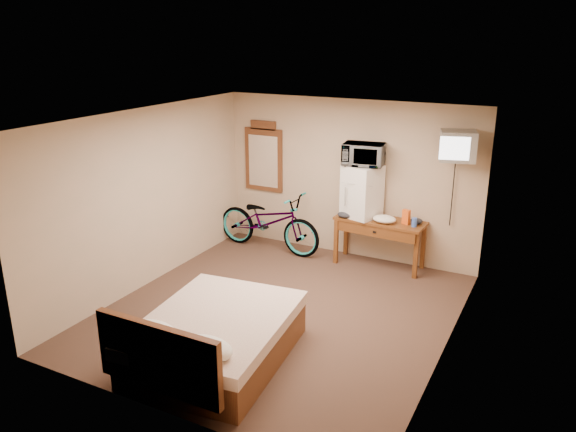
% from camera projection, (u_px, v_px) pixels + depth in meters
% --- Properties ---
extents(room, '(4.60, 4.64, 2.50)m').
position_uv_depth(room, '(280.00, 220.00, 6.90)').
color(room, '#412B20').
rests_on(room, ground).
extents(desk, '(1.38, 0.59, 0.75)m').
position_uv_depth(desk, '(379.00, 228.00, 8.50)').
color(desk, brown).
rests_on(desk, floor).
extents(mini_fridge, '(0.61, 0.60, 0.81)m').
position_uv_depth(mini_fridge, '(362.00, 191.00, 8.52)').
color(mini_fridge, white).
rests_on(mini_fridge, desk).
extents(microwave, '(0.65, 0.49, 0.33)m').
position_uv_depth(microwave, '(364.00, 154.00, 8.34)').
color(microwave, white).
rests_on(microwave, mini_fridge).
extents(snack_bag, '(0.12, 0.10, 0.22)m').
position_uv_depth(snack_bag, '(406.00, 217.00, 8.27)').
color(snack_bag, '#F55915').
rests_on(snack_bag, desk).
extents(blue_cup, '(0.08, 0.08, 0.13)m').
position_uv_depth(blue_cup, '(414.00, 222.00, 8.17)').
color(blue_cup, blue).
rests_on(blue_cup, desk).
extents(cloth_cream, '(0.35, 0.27, 0.11)m').
position_uv_depth(cloth_cream, '(384.00, 219.00, 8.35)').
color(cloth_cream, white).
rests_on(cloth_cream, desk).
extents(cloth_dark_a, '(0.24, 0.18, 0.09)m').
position_uv_depth(cloth_dark_a, '(345.00, 215.00, 8.58)').
color(cloth_dark_a, black).
rests_on(cloth_dark_a, desk).
extents(cloth_dark_b, '(0.18, 0.15, 0.08)m').
position_uv_depth(cloth_dark_b, '(417.00, 221.00, 8.31)').
color(cloth_dark_b, black).
rests_on(cloth_dark_b, desk).
extents(crt_television, '(0.56, 0.63, 0.41)m').
position_uv_depth(crt_television, '(458.00, 146.00, 7.65)').
color(crt_television, black).
rests_on(crt_television, room).
extents(wall_mirror, '(0.70, 0.04, 1.19)m').
position_uv_depth(wall_mirror, '(264.00, 157.00, 9.42)').
color(wall_mirror, brown).
rests_on(wall_mirror, room).
extents(bicycle, '(1.92, 0.76, 0.99)m').
position_uv_depth(bicycle, '(269.00, 221.00, 9.23)').
color(bicycle, black).
rests_on(bicycle, floor).
extents(bed, '(1.65, 2.06, 0.90)m').
position_uv_depth(bed, '(213.00, 339.00, 6.07)').
color(bed, brown).
rests_on(bed, floor).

